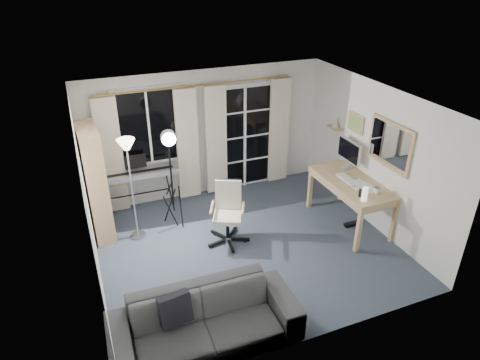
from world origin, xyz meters
The scene contains 17 objects.
floor centered at (0.00, 0.00, -0.01)m, with size 4.50×4.00×0.02m, color #323949.
window centered at (-1.05, 1.97, 1.50)m, with size 1.20×0.08×1.40m.
french_door centered at (0.75, 1.97, 1.03)m, with size 1.32×0.09×2.11m.
curtains centered at (-0.14, 1.88, 1.09)m, with size 3.60×0.07×2.13m.
bookshelf centered at (-2.12, 1.27, 0.88)m, with size 0.34×0.88×1.86m.
torchiere_lamp centered at (-1.57, 0.95, 1.39)m, with size 0.28×0.28×1.73m.
keyboard_piano centered at (-1.37, 1.70, 0.76)m, with size 1.39×0.69×1.00m.
studio_light centered at (-0.92, 1.00, 1.44)m, with size 0.34×0.36×1.79m.
office_chair centered at (-0.19, 0.36, 0.59)m, with size 0.69×0.71×1.00m.
desk centered at (1.88, -0.01, 0.72)m, with size 0.78×1.55×0.83m.
monitor centered at (2.08, 0.44, 1.14)m, with size 0.20×0.59×0.52m.
desk_clutter centered at (1.81, -0.25, 0.65)m, with size 0.48×0.94×1.05m.
mug centered at (1.98, -0.51, 0.89)m, with size 0.14×0.11×0.14m, color silver.
wall_mirror centered at (2.22, -0.35, 1.55)m, with size 0.04×0.94×0.74m.
framed_print centered at (2.23, 0.55, 1.60)m, with size 0.03×0.42×0.32m.
wall_shelf centered at (2.16, 1.05, 1.41)m, with size 0.16×0.30×0.18m.
sofa centered at (-1.20, -1.55, 0.44)m, with size 2.25×0.72×0.87m.
Camera 1 is at (-2.19, -5.12, 4.13)m, focal length 32.00 mm.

